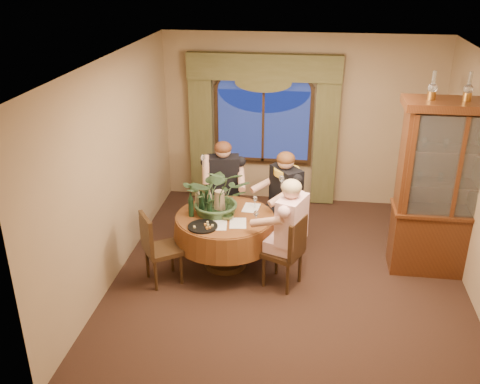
# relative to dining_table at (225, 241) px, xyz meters

# --- Properties ---
(floor) EXTENTS (5.00, 5.00, 0.00)m
(floor) POSITION_rel_dining_table_xyz_m (0.87, -0.17, -0.38)
(floor) COLOR black
(floor) RESTS_ON ground
(wall_back) EXTENTS (4.50, 0.00, 4.50)m
(wall_back) POSITION_rel_dining_table_xyz_m (0.87, 2.33, 1.02)
(wall_back) COLOR #977F5C
(wall_back) RESTS_ON ground
(ceiling) EXTENTS (5.00, 5.00, 0.00)m
(ceiling) POSITION_rel_dining_table_xyz_m (0.87, -0.17, 2.42)
(ceiling) COLOR white
(ceiling) RESTS_ON wall_back
(window) EXTENTS (1.62, 0.10, 1.32)m
(window) POSITION_rel_dining_table_xyz_m (0.27, 2.26, 0.92)
(window) COLOR navy
(window) RESTS_ON wall_back
(arched_transom) EXTENTS (1.60, 0.06, 0.44)m
(arched_transom) POSITION_rel_dining_table_xyz_m (0.27, 2.26, 1.71)
(arched_transom) COLOR navy
(arched_transom) RESTS_ON wall_back
(drapery_left) EXTENTS (0.38, 0.14, 2.32)m
(drapery_left) POSITION_rel_dining_table_xyz_m (-0.76, 2.21, 0.80)
(drapery_left) COLOR #4E4D26
(drapery_left) RESTS_ON floor
(drapery_right) EXTENTS (0.38, 0.14, 2.32)m
(drapery_right) POSITION_rel_dining_table_xyz_m (1.30, 2.21, 0.80)
(drapery_right) COLOR #4E4D26
(drapery_right) RESTS_ON floor
(swag_valance) EXTENTS (2.45, 0.16, 0.42)m
(swag_valance) POSITION_rel_dining_table_xyz_m (0.27, 2.18, 1.90)
(swag_valance) COLOR #4E4D26
(swag_valance) RESTS_ON wall_back
(dining_table) EXTENTS (1.81, 1.81, 0.75)m
(dining_table) POSITION_rel_dining_table_xyz_m (0.00, 0.00, 0.00)
(dining_table) COLOR maroon
(dining_table) RESTS_ON floor
(china_cabinet) EXTENTS (1.43, 0.56, 2.31)m
(china_cabinet) POSITION_rel_dining_table_xyz_m (2.85, 0.28, 0.78)
(china_cabinet) COLOR #3B1C0D
(china_cabinet) RESTS_ON floor
(oil_lamp_left) EXTENTS (0.11, 0.11, 0.34)m
(oil_lamp_left) POSITION_rel_dining_table_xyz_m (2.45, 0.28, 2.11)
(oil_lamp_left) COLOR #A5722D
(oil_lamp_left) RESTS_ON china_cabinet
(oil_lamp_center) EXTENTS (0.11, 0.11, 0.34)m
(oil_lamp_center) POSITION_rel_dining_table_xyz_m (2.85, 0.28, 2.11)
(oil_lamp_center) COLOR #A5722D
(oil_lamp_center) RESTS_ON china_cabinet
(chair_right) EXTENTS (0.56, 0.56, 0.96)m
(chair_right) POSITION_rel_dining_table_xyz_m (0.79, -0.36, 0.10)
(chair_right) COLOR black
(chair_right) RESTS_ON floor
(chair_back_right) EXTENTS (0.58, 0.58, 0.96)m
(chair_back_right) POSITION_rel_dining_table_xyz_m (0.73, 0.48, 0.10)
(chair_back_right) COLOR black
(chair_back_right) RESTS_ON floor
(chair_back) EXTENTS (0.51, 0.51, 0.96)m
(chair_back) POSITION_rel_dining_table_xyz_m (-0.21, 0.90, 0.10)
(chair_back) COLOR black
(chair_back) RESTS_ON floor
(chair_front_left) EXTENTS (0.58, 0.58, 0.96)m
(chair_front_left) POSITION_rel_dining_table_xyz_m (-0.72, -0.49, 0.10)
(chair_front_left) COLOR black
(chair_front_left) RESTS_ON floor
(person_pink) EXTENTS (0.63, 0.66, 1.45)m
(person_pink) POSITION_rel_dining_table_xyz_m (0.89, -0.34, 0.35)
(person_pink) COLOR beige
(person_pink) RESTS_ON floor
(person_back) EXTENTS (0.61, 0.57, 1.47)m
(person_back) POSITION_rel_dining_table_xyz_m (-0.17, 0.92, 0.36)
(person_back) COLOR black
(person_back) RESTS_ON floor
(person_scarf) EXTENTS (0.70, 0.71, 1.47)m
(person_scarf) POSITION_rel_dining_table_xyz_m (0.76, 0.58, 0.36)
(person_scarf) COLOR black
(person_scarf) RESTS_ON floor
(stoneware_vase) EXTENTS (0.17, 0.17, 0.31)m
(stoneware_vase) POSITION_rel_dining_table_xyz_m (-0.09, 0.09, 0.53)
(stoneware_vase) COLOR #947D61
(stoneware_vase) RESTS_ON dining_table
(centerpiece_plant) EXTENTS (0.87, 0.97, 0.76)m
(centerpiece_plant) POSITION_rel_dining_table_xyz_m (-0.10, 0.10, 0.95)
(centerpiece_plant) COLOR #345430
(centerpiece_plant) RESTS_ON dining_table
(olive_bowl) EXTENTS (0.17, 0.17, 0.05)m
(olive_bowl) POSITION_rel_dining_table_xyz_m (0.04, -0.09, 0.40)
(olive_bowl) COLOR #4B582B
(olive_bowl) RESTS_ON dining_table
(cheese_platter) EXTENTS (0.38, 0.38, 0.02)m
(cheese_platter) POSITION_rel_dining_table_xyz_m (-0.22, -0.37, 0.39)
(cheese_platter) COLOR black
(cheese_platter) RESTS_ON dining_table
(wine_bottle_0) EXTENTS (0.07, 0.07, 0.33)m
(wine_bottle_0) POSITION_rel_dining_table_xyz_m (-0.38, 0.10, 0.54)
(wine_bottle_0) COLOR tan
(wine_bottle_0) RESTS_ON dining_table
(wine_bottle_1) EXTENTS (0.07, 0.07, 0.33)m
(wine_bottle_1) POSITION_rel_dining_table_xyz_m (-0.21, 0.06, 0.54)
(wine_bottle_1) COLOR tan
(wine_bottle_1) RESTS_ON dining_table
(wine_bottle_2) EXTENTS (0.07, 0.07, 0.33)m
(wine_bottle_2) POSITION_rel_dining_table_xyz_m (-0.31, 0.01, 0.54)
(wine_bottle_2) COLOR black
(wine_bottle_2) RESTS_ON dining_table
(wine_bottle_3) EXTENTS (0.07, 0.07, 0.33)m
(wine_bottle_3) POSITION_rel_dining_table_xyz_m (-0.18, -0.10, 0.54)
(wine_bottle_3) COLOR black
(wine_bottle_3) RESTS_ON dining_table
(wine_bottle_4) EXTENTS (0.07, 0.07, 0.33)m
(wine_bottle_4) POSITION_rel_dining_table_xyz_m (-0.43, -0.08, 0.54)
(wine_bottle_4) COLOR black
(wine_bottle_4) RESTS_ON dining_table
(wine_bottle_5) EXTENTS (0.07, 0.07, 0.33)m
(wine_bottle_5) POSITION_rel_dining_table_xyz_m (-0.27, 0.21, 0.54)
(wine_bottle_5) COLOR black
(wine_bottle_5) RESTS_ON dining_table
(tasting_paper_0) EXTENTS (0.25, 0.32, 0.00)m
(tasting_paper_0) POSITION_rel_dining_table_xyz_m (0.20, -0.20, 0.38)
(tasting_paper_0) COLOR white
(tasting_paper_0) RESTS_ON dining_table
(tasting_paper_1) EXTENTS (0.23, 0.32, 0.00)m
(tasting_paper_1) POSITION_rel_dining_table_xyz_m (0.31, 0.27, 0.38)
(tasting_paper_1) COLOR white
(tasting_paper_1) RESTS_ON dining_table
(tasting_paper_2) EXTENTS (0.25, 0.32, 0.00)m
(tasting_paper_2) POSITION_rel_dining_table_xyz_m (-0.04, -0.28, 0.38)
(tasting_paper_2) COLOR white
(tasting_paper_2) RESTS_ON dining_table
(wine_glass_person_pink) EXTENTS (0.07, 0.07, 0.18)m
(wine_glass_person_pink) POSITION_rel_dining_table_xyz_m (0.43, -0.17, 0.46)
(wine_glass_person_pink) COLOR silver
(wine_glass_person_pink) RESTS_ON dining_table
(wine_glass_person_back) EXTENTS (0.07, 0.07, 0.18)m
(wine_glass_person_back) POSITION_rel_dining_table_xyz_m (-0.09, 0.45, 0.46)
(wine_glass_person_back) COLOR silver
(wine_glass_person_back) RESTS_ON dining_table
(wine_glass_person_scarf) EXTENTS (0.07, 0.07, 0.18)m
(wine_glass_person_scarf) POSITION_rel_dining_table_xyz_m (0.36, 0.28, 0.46)
(wine_glass_person_scarf) COLOR silver
(wine_glass_person_scarf) RESTS_ON dining_table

